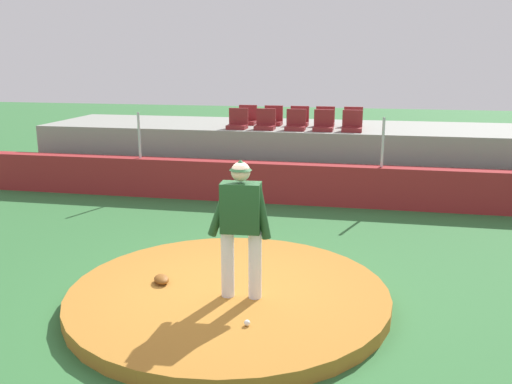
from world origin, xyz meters
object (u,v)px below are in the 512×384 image
object	(u,v)px
stadium_chair_7	(299,120)
pitcher	(241,219)
stadium_chair_1	(265,123)
stadium_chair_9	(353,121)
stadium_chair_2	(296,124)
stadium_chair_3	(323,124)
stadium_chair_5	(247,118)
stadium_chair_0	(238,122)
stadium_chair_6	(273,119)
stadium_chair_8	(325,120)
baseball	(247,323)
stadium_chair_4	(352,125)
fielding_glove	(162,279)

from	to	relation	value
stadium_chair_7	pitcher	bearing A→B (deg)	91.62
stadium_chair_1	stadium_chair_9	size ratio (longest dim) A/B	1.00
stadium_chair_2	stadium_chair_3	distance (m)	0.68
stadium_chair_3	stadium_chair_9	xyz separation A→B (m)	(0.68, 0.91, 0.00)
stadium_chair_5	stadium_chair_9	world-z (taller)	same
stadium_chair_7	stadium_chair_9	xyz separation A→B (m)	(1.38, 0.04, 0.00)
pitcher	stadium_chair_0	distance (m)	7.07
stadium_chair_6	stadium_chair_8	xyz separation A→B (m)	(1.36, 0.00, 0.00)
stadium_chair_0	stadium_chair_2	xyz separation A→B (m)	(1.45, 0.03, 0.00)
stadium_chair_5	stadium_chair_9	size ratio (longest dim) A/B	1.00
stadium_chair_2	stadium_chair_9	distance (m)	1.64
baseball	stadium_chair_1	distance (m)	7.88
stadium_chair_6	stadium_chair_7	size ratio (longest dim) A/B	1.00
baseball	stadium_chair_5	distance (m)	8.90
stadium_chair_2	stadium_chair_9	size ratio (longest dim) A/B	1.00
stadium_chair_7	stadium_chair_9	distance (m)	1.38
stadium_chair_3	stadium_chair_5	size ratio (longest dim) A/B	1.00
baseball	stadium_chair_4	size ratio (longest dim) A/B	0.15
stadium_chair_2	pitcher	bearing A→B (deg)	91.66
stadium_chair_5	stadium_chair_7	bearing A→B (deg)	178.22
fielding_glove	stadium_chair_1	size ratio (longest dim) A/B	0.60
stadium_chair_0	stadium_chair_8	distance (m)	2.29
baseball	stadium_chair_8	world-z (taller)	stadium_chair_8
stadium_chair_5	stadium_chair_8	xyz separation A→B (m)	(2.06, -0.03, 0.00)
stadium_chair_7	stadium_chair_5	bearing A→B (deg)	-1.78
stadium_chair_3	stadium_chair_4	distance (m)	0.69
stadium_chair_6	stadium_chair_7	bearing A→B (deg)	178.82
stadium_chair_1	stadium_chair_8	bearing A→B (deg)	-147.18
stadium_chair_0	stadium_chair_9	xyz separation A→B (m)	(2.81, 0.94, 0.00)
stadium_chair_1	stadium_chair_3	bearing A→B (deg)	-179.15
stadium_chair_3	stadium_chair_5	distance (m)	2.28
pitcher	stadium_chair_8	xyz separation A→B (m)	(0.45, 7.77, 0.41)
fielding_glove	stadium_chair_7	distance (m)	7.74
stadium_chair_7	stadium_chair_2	bearing A→B (deg)	91.35
fielding_glove	stadium_chair_4	world-z (taller)	stadium_chair_4
pitcher	stadium_chair_7	bearing A→B (deg)	88.43
fielding_glove	stadium_chair_9	bearing A→B (deg)	129.59
pitcher	stadium_chair_4	size ratio (longest dim) A/B	3.66
stadium_chair_9	stadium_chair_4	bearing A→B (deg)	90.19
stadium_chair_2	stadium_chair_4	size ratio (longest dim) A/B	1.00
stadium_chair_3	stadium_chair_7	bearing A→B (deg)	-51.11
stadium_chair_6	stadium_chair_8	bearing A→B (deg)	-179.95
stadium_chair_0	stadium_chair_2	size ratio (longest dim) A/B	1.00
fielding_glove	stadium_chair_1	distance (m)	6.81
stadium_chair_0	stadium_chair_7	size ratio (longest dim) A/B	1.00
stadium_chair_1	stadium_chair_2	xyz separation A→B (m)	(0.75, 0.02, 0.00)
baseball	stadium_chair_9	xyz separation A→B (m)	(0.92, 8.58, 1.44)
stadium_chair_3	stadium_chair_8	xyz separation A→B (m)	(-0.03, 0.88, 0.00)
pitcher	stadium_chair_1	xyz separation A→B (m)	(-0.95, 6.87, 0.41)
pitcher	stadium_chair_9	size ratio (longest dim) A/B	3.66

